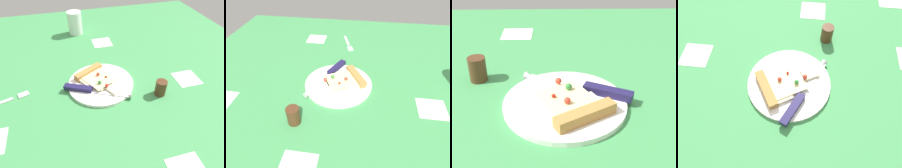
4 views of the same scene
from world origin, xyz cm
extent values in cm
cube|color=#3D8C4C|center=(0.00, 0.00, -1.50)|extent=(141.85, 141.85, 3.00)
cube|color=white|center=(0.68, 23.18, -0.10)|extent=(9.00, 9.00, 0.20)
cube|color=white|center=(26.04, -13.27, -0.10)|extent=(9.00, 9.00, 0.20)
cylinder|color=white|center=(-6.91, -7.97, 0.53)|extent=(24.09, 24.09, 1.07)
cube|color=beige|center=(-8.92, -4.51, 1.57)|extent=(12.53, 10.72, 1.00)
cube|color=beige|center=(-6.15, -9.27, 1.57)|extent=(9.04, 8.46, 1.00)
cube|color=beige|center=(-3.64, -13.59, 1.57)|extent=(5.73, 6.30, 1.00)
cube|color=#F2E099|center=(-7.41, -7.11, 2.22)|extent=(12.98, 13.27, 0.30)
cube|color=#B27A3D|center=(-10.42, -1.92, 2.17)|extent=(11.68, 8.28, 2.20)
sphere|color=red|center=(-7.30, -5.31, 3.01)|extent=(1.28, 1.28, 1.28)
sphere|color=red|center=(-5.68, -12.46, 3.03)|extent=(1.32, 1.32, 1.32)
sphere|color=#2D7A38|center=(-7.71, -10.17, 3.03)|extent=(1.33, 1.33, 1.33)
sphere|color=#B21E14|center=(-4.75, -7.30, 2.78)|extent=(0.83, 0.83, 0.83)
cube|color=silver|center=(-4.70, -15.00, 1.22)|extent=(11.71, 6.93, 0.30)
cone|color=silver|center=(0.73, -17.57, 1.22)|extent=(2.66, 2.66, 2.00)
cube|color=#1E1947|center=(-15.55, -9.88, 1.87)|extent=(9.98, 6.26, 1.60)
cylinder|color=silver|center=(-10.41, 36.90, 5.79)|extent=(7.23, 7.23, 11.58)
cylinder|color=#4C2D19|center=(12.08, -18.35, 2.80)|extent=(3.85, 3.85, 5.59)
cube|color=silver|center=(-34.53, -6.34, 0.40)|extent=(4.16, 3.38, 0.80)
camera|label=1|loc=(-17.58, -62.86, 47.97)|focal=31.48mm
camera|label=2|loc=(48.50, 0.23, 45.54)|focal=31.71mm
camera|label=3|loc=(-5.71, 41.27, 34.41)|focal=48.91mm
camera|label=4|loc=(-38.02, -11.71, 52.68)|focal=33.28mm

